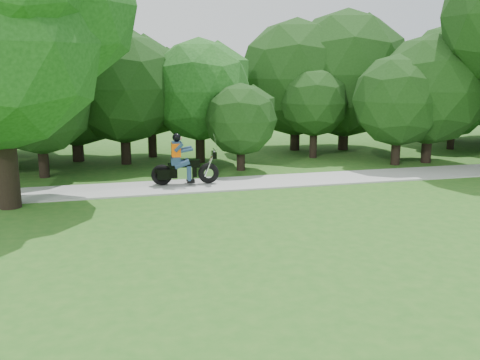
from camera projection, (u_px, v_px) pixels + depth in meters
name	position (u px, v px, depth m)	size (l,w,h in m)	color
ground	(422.00, 247.00, 13.22)	(100.00, 100.00, 0.00)	#265E1B
walkway	(306.00, 180.00, 20.80)	(60.00, 2.20, 0.06)	#A7A7A1
tree_line	(274.00, 81.00, 26.37)	(39.26, 12.39, 7.83)	black
touring_motorcycle	(181.00, 166.00, 19.68)	(2.52, 0.80, 1.92)	black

